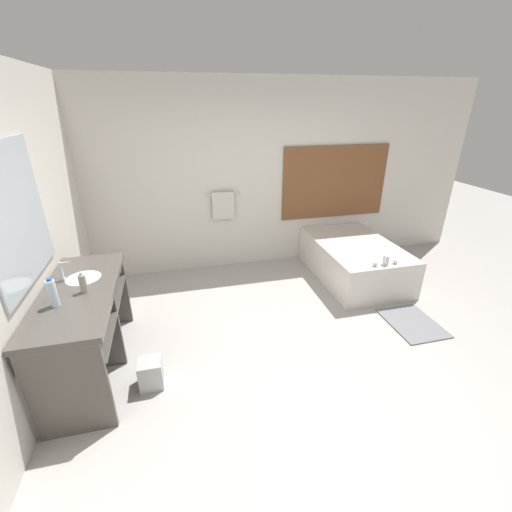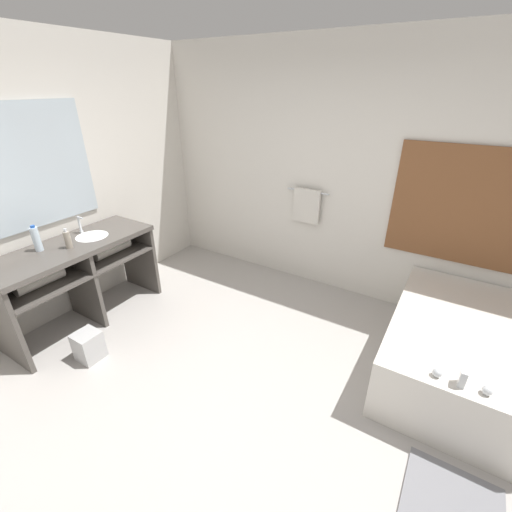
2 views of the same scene
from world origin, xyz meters
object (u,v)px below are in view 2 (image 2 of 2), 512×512
(water_bottle_1, at_px, (37,239))
(waste_bin, at_px, (89,346))
(bathtub, at_px, (458,347))
(soap_dispenser, at_px, (68,240))

(water_bottle_1, height_order, waste_bin, water_bottle_1)
(bathtub, bearing_deg, waste_bin, -151.95)
(soap_dispenser, bearing_deg, bathtub, 19.90)
(water_bottle_1, height_order, soap_dispenser, water_bottle_1)
(soap_dispenser, bearing_deg, water_bottle_1, -135.83)
(waste_bin, bearing_deg, bathtub, 28.05)
(bathtub, xyz_separation_m, water_bottle_1, (-3.46, -1.36, 0.70))
(bathtub, xyz_separation_m, soap_dispenser, (-3.28, -1.19, 0.66))
(water_bottle_1, distance_m, soap_dispenser, 0.25)
(water_bottle_1, bearing_deg, waste_bin, -11.90)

